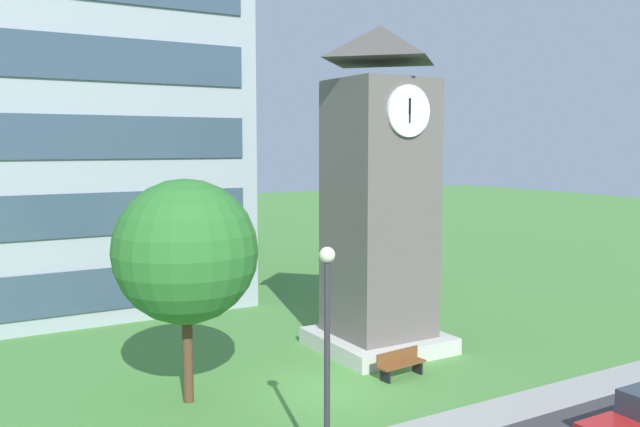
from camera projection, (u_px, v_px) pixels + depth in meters
The scene contains 6 objects.
ground_plane at pixel (325, 389), 21.06m from camera, with size 160.00×160.00×0.00m, color #4C893D.
office_building at pixel (7, 5), 32.28m from camera, with size 19.23×15.46×28.80m.
clock_tower at pixel (379, 206), 24.75m from camera, with size 4.40×4.40×11.97m.
park_bench at pixel (400, 363), 22.12m from camera, with size 1.84×0.65×0.88m.
street_lamp at pixel (327, 336), 14.92m from camera, with size 0.36×0.36×5.43m.
tree_near_tower at pixel (186, 252), 19.58m from camera, with size 4.27×4.27×6.70m.
Camera 1 is at (-10.47, -17.49, 7.66)m, focal length 37.50 mm.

